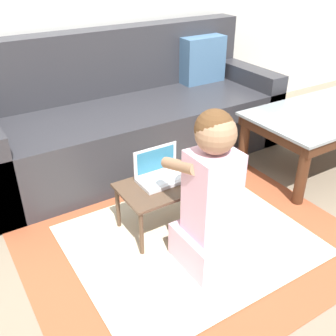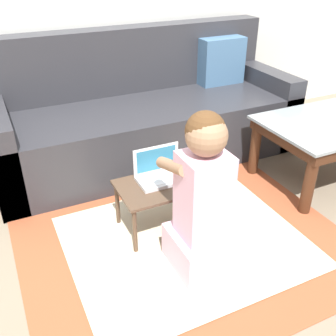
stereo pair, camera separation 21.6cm
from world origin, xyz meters
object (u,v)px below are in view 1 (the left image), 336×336
Objects in this scene: laptop at (161,175)px; computer_mouse at (201,173)px; couch at (133,118)px; laptop_desk at (172,187)px; person_seated at (211,199)px; coffee_table at (327,119)px.

computer_mouse is (0.21, -0.09, -0.01)m from laptop.
couch is at bearing 86.70° from computer_mouse.
computer_mouse is (0.17, -0.04, 0.05)m from laptop_desk.
couch is 2.65× the size of person_seated.
coffee_table is (1.08, -0.86, 0.06)m from couch.
laptop_desk is 5.85× the size of computer_mouse.
couch is 3.71× the size of laptop_desk.
couch is at bearing 75.80° from laptop_desk.
laptop reaches higher than laptop_desk.
laptop is 0.33× the size of person_seated.
coffee_table is at bearing -1.04° from laptop.
coffee_table is at bearing -38.60° from couch.
computer_mouse reaches higher than laptop_desk.
coffee_table is 1.38× the size of person_seated.
laptop is at bearing 127.93° from laptop_desk.
couch is 21.70× the size of computer_mouse.
coffee_table is at bearing 3.28° from computer_mouse.
laptop is 0.23m from computer_mouse.
laptop reaches higher than computer_mouse.
computer_mouse is at bearing -23.15° from laptop.
laptop_desk is (-0.22, -0.89, -0.05)m from couch.
person_seated reaches higher than laptop_desk.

